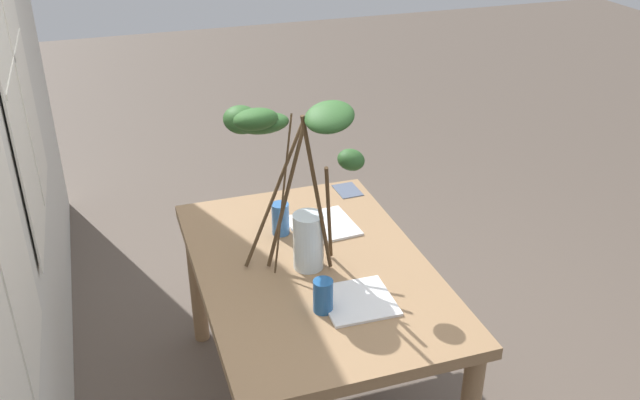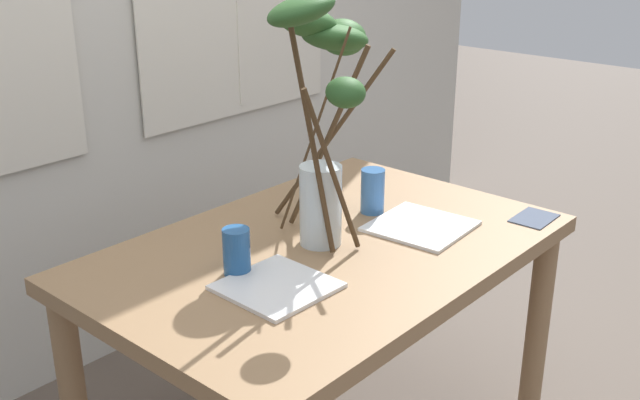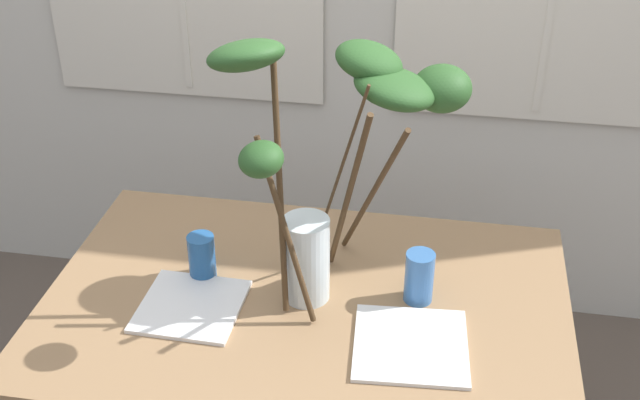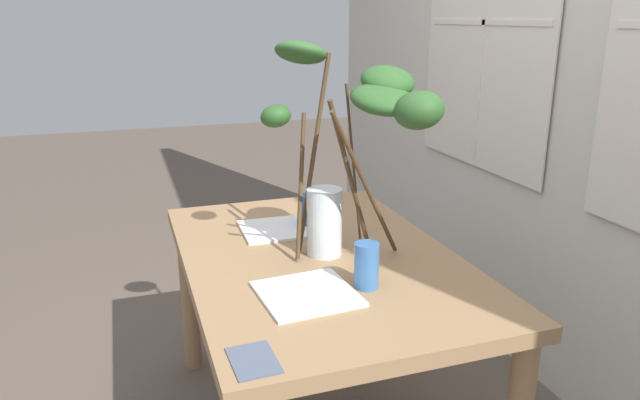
{
  "view_description": "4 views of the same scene",
  "coord_description": "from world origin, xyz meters",
  "px_view_note": "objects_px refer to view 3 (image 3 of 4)",
  "views": [
    {
      "loc": [
        -2.26,
        0.72,
        2.3
      ],
      "look_at": [
        -0.02,
        -0.02,
        1.06
      ],
      "focal_mm": 39.12,
      "sensor_mm": 36.0,
      "label": 1
    },
    {
      "loc": [
        -1.53,
        -1.33,
        1.67
      ],
      "look_at": [
        0.0,
        0.02,
        0.88
      ],
      "focal_mm": 42.79,
      "sensor_mm": 36.0,
      "label": 2
    },
    {
      "loc": [
        0.32,
        -1.65,
        2.08
      ],
      "look_at": [
        0.04,
        -0.0,
        1.06
      ],
      "focal_mm": 45.23,
      "sensor_mm": 36.0,
      "label": 3
    },
    {
      "loc": [
        1.82,
        -0.62,
        1.55
      ],
      "look_at": [
        0.06,
        -0.02,
        0.97
      ],
      "focal_mm": 33.26,
      "sensor_mm": 36.0,
      "label": 4
    }
  ],
  "objects_px": {
    "plate_square_right": "(411,345)",
    "vase_with_branches": "(345,141)",
    "plate_square_left": "(191,306)",
    "dining_table": "(306,329)",
    "drinking_glass_blue_right": "(419,277)",
    "drinking_glass_blue_left": "(202,257)"
  },
  "relations": [
    {
      "from": "vase_with_branches",
      "to": "plate_square_left",
      "type": "bearing_deg",
      "value": -156.3
    },
    {
      "from": "drinking_glass_blue_left",
      "to": "plate_square_left",
      "type": "relative_size",
      "value": 0.5
    },
    {
      "from": "dining_table",
      "to": "drinking_glass_blue_left",
      "type": "bearing_deg",
      "value": 169.37
    },
    {
      "from": "dining_table",
      "to": "drinking_glass_blue_right",
      "type": "height_order",
      "value": "drinking_glass_blue_right"
    },
    {
      "from": "vase_with_branches",
      "to": "drinking_glass_blue_right",
      "type": "relative_size",
      "value": 5.21
    },
    {
      "from": "plate_square_left",
      "to": "plate_square_right",
      "type": "bearing_deg",
      "value": -5.28
    },
    {
      "from": "drinking_glass_blue_left",
      "to": "plate_square_right",
      "type": "height_order",
      "value": "drinking_glass_blue_left"
    },
    {
      "from": "plate_square_left",
      "to": "drinking_glass_blue_right",
      "type": "bearing_deg",
      "value": 13.32
    },
    {
      "from": "dining_table",
      "to": "drinking_glass_blue_right",
      "type": "relative_size",
      "value": 9.59
    },
    {
      "from": "plate_square_left",
      "to": "plate_square_right",
      "type": "xyz_separation_m",
      "value": [
        0.58,
        -0.05,
        -0.0
      ]
    },
    {
      "from": "vase_with_branches",
      "to": "plate_square_right",
      "type": "bearing_deg",
      "value": -47.18
    },
    {
      "from": "vase_with_branches",
      "to": "plate_square_right",
      "type": "relative_size",
      "value": 2.71
    },
    {
      "from": "vase_with_branches",
      "to": "plate_square_left",
      "type": "relative_size",
      "value": 2.89
    },
    {
      "from": "drinking_glass_blue_left",
      "to": "plate_square_right",
      "type": "xyz_separation_m",
      "value": [
        0.58,
        -0.19,
        -0.06
      ]
    },
    {
      "from": "drinking_glass_blue_left",
      "to": "drinking_glass_blue_right",
      "type": "height_order",
      "value": "drinking_glass_blue_right"
    },
    {
      "from": "drinking_glass_blue_left",
      "to": "plate_square_right",
      "type": "distance_m",
      "value": 0.62
    },
    {
      "from": "dining_table",
      "to": "vase_with_branches",
      "type": "distance_m",
      "value": 0.55
    },
    {
      "from": "dining_table",
      "to": "drinking_glass_blue_left",
      "type": "relative_size",
      "value": 10.7
    },
    {
      "from": "plate_square_right",
      "to": "vase_with_branches",
      "type": "bearing_deg",
      "value": 132.82
    },
    {
      "from": "dining_table",
      "to": "plate_square_right",
      "type": "height_order",
      "value": "plate_square_right"
    },
    {
      "from": "vase_with_branches",
      "to": "drinking_glass_blue_left",
      "type": "relative_size",
      "value": 5.81
    },
    {
      "from": "dining_table",
      "to": "drinking_glass_blue_left",
      "type": "distance_m",
      "value": 0.34
    }
  ]
}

